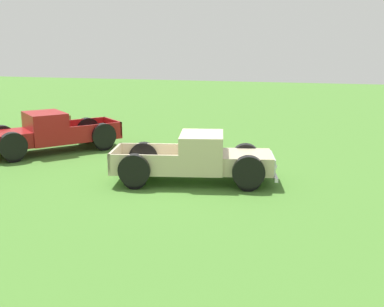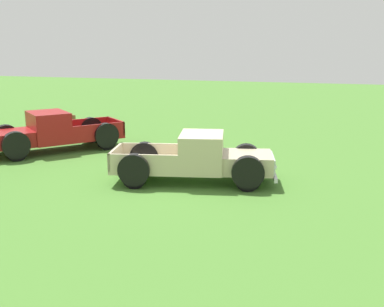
% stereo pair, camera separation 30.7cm
% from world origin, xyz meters
% --- Properties ---
extents(ground_plane, '(80.00, 80.00, 0.00)m').
position_xyz_m(ground_plane, '(0.00, 0.00, 0.00)').
color(ground_plane, '#477A2D').
extents(pickup_truck_foreground, '(2.83, 5.26, 1.53)m').
position_xyz_m(pickup_truck_foreground, '(-0.13, -0.76, 0.73)').
color(pickup_truck_foreground, '#C6B793').
rests_on(pickup_truck_foreground, ground_plane).
extents(pickup_truck_behind_left, '(5.17, 4.80, 1.60)m').
position_xyz_m(pickup_truck_behind_left, '(2.03, 6.26, 0.76)').
color(pickup_truck_behind_left, maroon).
rests_on(pickup_truck_behind_left, ground_plane).
extents(picnic_table, '(2.21, 2.02, 0.78)m').
position_xyz_m(picnic_table, '(6.14, 8.73, 0.49)').
color(picnic_table, olive).
rests_on(picnic_table, ground_plane).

